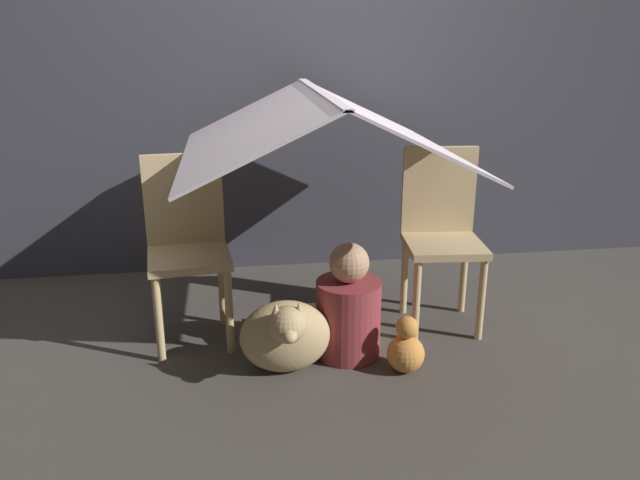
{
  "coord_description": "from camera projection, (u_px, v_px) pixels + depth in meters",
  "views": [
    {
      "loc": [
        -0.39,
        -2.48,
        1.41
      ],
      "look_at": [
        0.0,
        0.25,
        0.48
      ],
      "focal_mm": 35.0,
      "sensor_mm": 36.0,
      "label": 1
    }
  ],
  "objects": [
    {
      "name": "ground_plane",
      "position": [
        328.0,
        357.0,
        2.83
      ],
      "size": [
        8.8,
        8.8,
        0.0
      ],
      "primitive_type": "plane",
      "color": "#47423D"
    },
    {
      "name": "wall_back",
      "position": [
        296.0,
        59.0,
        3.57
      ],
      "size": [
        7.0,
        0.05,
        2.5
      ],
      "color": "#3D3D47",
      "rests_on": "ground_plane"
    },
    {
      "name": "chair_left",
      "position": [
        187.0,
        242.0,
        2.89
      ],
      "size": [
        0.4,
        0.4,
        0.87
      ],
      "rotation": [
        0.0,
        0.0,
        0.11
      ],
      "color": "#D1B27F",
      "rests_on": "ground_plane"
    },
    {
      "name": "chair_right",
      "position": [
        441.0,
        230.0,
        3.05
      ],
      "size": [
        0.4,
        0.4,
        0.87
      ],
      "rotation": [
        0.0,
        0.0,
        -0.09
      ],
      "color": "#D1B27F",
      "rests_on": "ground_plane"
    },
    {
      "name": "sheet_canopy",
      "position": [
        320.0,
        124.0,
        2.73
      ],
      "size": [
        1.21,
        1.35,
        0.3
      ],
      "color": "silver"
    },
    {
      "name": "person_front",
      "position": [
        348.0,
        310.0,
        2.79
      ],
      "size": [
        0.29,
        0.29,
        0.53
      ],
      "color": "maroon",
      "rests_on": "ground_plane"
    },
    {
      "name": "dog",
      "position": [
        285.0,
        335.0,
        2.65
      ],
      "size": [
        0.39,
        0.36,
        0.39
      ],
      "color": "tan",
      "rests_on": "ground_plane"
    },
    {
      "name": "floor_cushion",
      "position": [
        323.0,
        328.0,
        2.99
      ],
      "size": [
        0.46,
        0.37,
        0.1
      ],
      "color": "#E5CC66",
      "rests_on": "ground_plane"
    },
    {
      "name": "plush_toy",
      "position": [
        406.0,
        349.0,
        2.69
      ],
      "size": [
        0.16,
        0.16,
        0.26
      ],
      "color": "#D88C3F",
      "rests_on": "ground_plane"
    }
  ]
}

